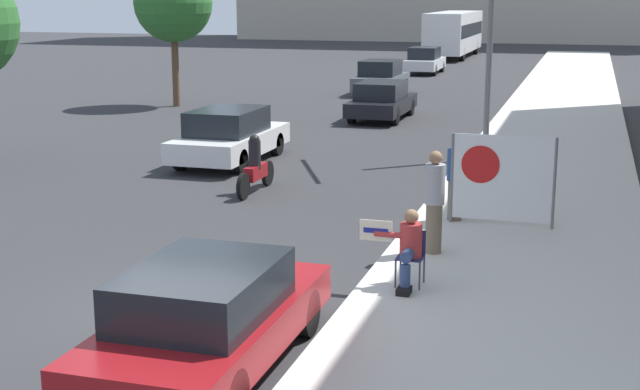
% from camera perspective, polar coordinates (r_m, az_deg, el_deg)
% --- Properties ---
extents(ground_plane, '(160.00, 160.00, 0.00)m').
position_cam_1_polar(ground_plane, '(13.23, -9.35, -7.28)').
color(ground_plane, '#303033').
extents(sidewalk_curb, '(4.49, 90.00, 0.12)m').
position_cam_1_polar(sidewalk_curb, '(26.50, 14.49, 2.77)').
color(sidewalk_curb, beige).
rests_on(sidewalk_curb, ground_plane).
extents(seated_protester, '(0.98, 0.77, 1.19)m').
position_cam_1_polar(seated_protester, '(13.56, 5.67, -3.28)').
color(seated_protester, '#474C56').
rests_on(seated_protester, sidewalk_curb).
extents(jogger_on_sidewalk, '(0.34, 0.34, 1.78)m').
position_cam_1_polar(jogger_on_sidewalk, '(15.30, 7.34, -0.39)').
color(jogger_on_sidewalk, '#756651').
rests_on(jogger_on_sidewalk, sidewalk_curb).
extents(pedestrian_behind, '(0.34, 0.34, 1.63)m').
position_cam_1_polar(pedestrian_behind, '(17.62, 8.66, 1.04)').
color(pedestrian_behind, '#756651').
rests_on(pedestrian_behind, sidewalk_curb).
extents(protest_banner, '(1.99, 0.06, 1.76)m').
position_cam_1_polar(protest_banner, '(17.32, 11.54, 1.06)').
color(protest_banner, slate).
rests_on(protest_banner, sidewalk_curb).
extents(traffic_light_pole, '(3.19, 2.96, 5.61)m').
position_cam_1_polar(traffic_light_pole, '(24.28, 8.09, 11.37)').
color(traffic_light_pole, slate).
rests_on(traffic_light_pole, sidewalk_curb).
extents(parked_car_curbside, '(1.83, 4.31, 1.35)m').
position_cam_1_polar(parked_car_curbside, '(10.96, -7.22, -7.71)').
color(parked_car_curbside, maroon).
rests_on(parked_car_curbside, ground_plane).
extents(car_on_road_nearest, '(1.88, 4.50, 1.48)m').
position_cam_1_polar(car_on_road_nearest, '(24.18, -5.82, 3.79)').
color(car_on_road_nearest, white).
rests_on(car_on_road_nearest, ground_plane).
extents(car_on_road_midblock, '(1.78, 4.33, 1.38)m').
position_cam_1_polar(car_on_road_midblock, '(32.48, 3.97, 6.06)').
color(car_on_road_midblock, black).
rests_on(car_on_road_midblock, ground_plane).
extents(car_on_road_distant, '(1.84, 4.12, 1.54)m').
position_cam_1_polar(car_on_road_distant, '(40.70, 3.92, 7.52)').
color(car_on_road_distant, '#565B60').
rests_on(car_on_road_distant, ground_plane).
extents(car_on_road_far_lane, '(1.77, 4.12, 1.50)m').
position_cam_1_polar(car_on_road_far_lane, '(51.33, 6.71, 8.54)').
color(car_on_road_far_lane, silver).
rests_on(car_on_road_far_lane, ground_plane).
extents(city_bus_on_road, '(2.58, 11.57, 3.16)m').
position_cam_1_polar(city_bus_on_road, '(64.79, 8.57, 10.32)').
color(city_bus_on_road, silver).
rests_on(city_bus_on_road, ground_plane).
extents(motorcycle_on_road, '(0.28, 2.18, 1.35)m').
position_cam_1_polar(motorcycle_on_road, '(20.50, -4.15, 1.72)').
color(motorcycle_on_road, maroon).
rests_on(motorcycle_on_road, ground_plane).
extents(street_tree_midblock, '(3.12, 3.12, 5.67)m').
position_cam_1_polar(street_tree_midblock, '(36.50, -9.38, 12.02)').
color(street_tree_midblock, brown).
rests_on(street_tree_midblock, ground_plane).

